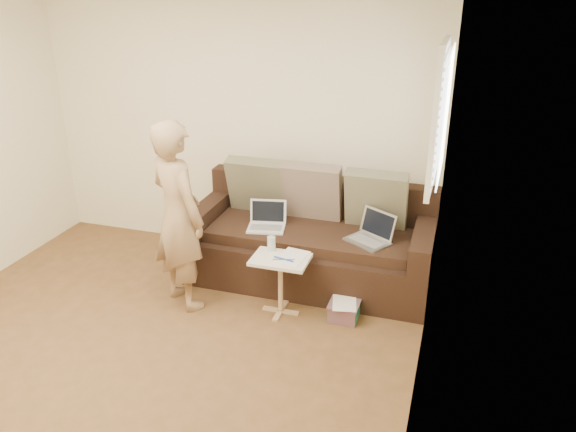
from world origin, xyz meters
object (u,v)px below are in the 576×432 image
object	(u,v)px
drinking_glass	(271,243)
laptop_silver	(367,242)
side_table	(281,285)
person	(178,216)
striped_box	(344,310)
sofa	(311,237)
laptop_white	(266,229)

from	to	relation	value
drinking_glass	laptop_silver	bearing A→B (deg)	26.59
side_table	person	bearing A→B (deg)	-174.05
striped_box	drinking_glass	bearing A→B (deg)	174.90
sofa	striped_box	bearing A→B (deg)	-51.82
laptop_silver	laptop_white	world-z (taller)	same
laptop_white	striped_box	bearing A→B (deg)	-38.68
person	striped_box	bearing A→B (deg)	-143.06
laptop_silver	drinking_glass	bearing A→B (deg)	-121.52
laptop_white	striped_box	size ratio (longest dim) A/B	1.34
person	sofa	bearing A→B (deg)	-111.60
person	striped_box	xyz separation A→B (m)	(1.39, 0.15, -0.74)
laptop_white	drinking_glass	size ratio (longest dim) A/B	2.77
sofa	laptop_silver	world-z (taller)	sofa
laptop_white	person	bearing A→B (deg)	-145.65
laptop_silver	side_table	distance (m)	0.84
person	side_table	world-z (taller)	person
side_table	laptop_silver	bearing A→B (deg)	38.14
side_table	drinking_glass	world-z (taller)	drinking_glass
laptop_white	side_table	bearing A→B (deg)	-70.24
sofa	person	distance (m)	1.25
side_table	striped_box	world-z (taller)	side_table
side_table	drinking_glass	bearing A→B (deg)	134.79
drinking_glass	striped_box	distance (m)	0.82
laptop_white	laptop_silver	bearing A→B (deg)	-11.25
laptop_silver	laptop_white	size ratio (longest dim) A/B	1.08
person	drinking_glass	size ratio (longest dim) A/B	13.60
laptop_silver	laptop_white	xyz separation A→B (m)	(-0.92, -0.00, 0.00)
drinking_glass	person	bearing A→B (deg)	-164.25
laptop_silver	sofa	bearing A→B (deg)	-162.93
striped_box	laptop_white	bearing A→B (deg)	152.81
side_table	striped_box	bearing A→B (deg)	6.46
laptop_silver	drinking_glass	distance (m)	0.83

